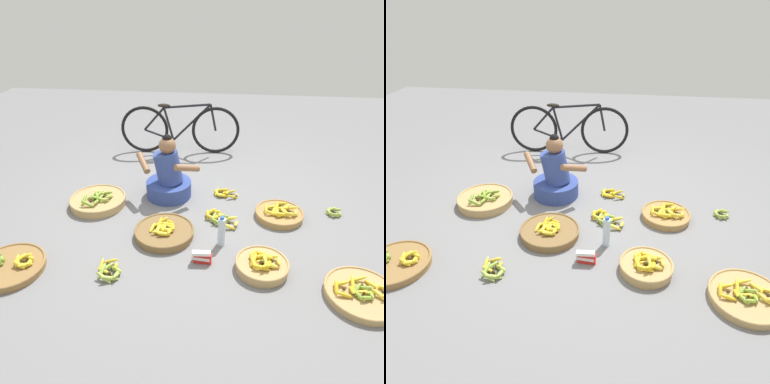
{
  "view_description": "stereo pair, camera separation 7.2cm",
  "coord_description": "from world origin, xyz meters",
  "views": [
    {
      "loc": [
        0.33,
        -3.2,
        2.1
      ],
      "look_at": [
        0.0,
        -0.2,
        0.35
      ],
      "focal_mm": 32.84,
      "sensor_mm": 36.0,
      "label": 1
    },
    {
      "loc": [
        0.41,
        -3.19,
        2.1
      ],
      "look_at": [
        0.0,
        -0.2,
        0.35
      ],
      "focal_mm": 32.84,
      "sensor_mm": 36.0,
      "label": 2
    }
  ],
  "objects": [
    {
      "name": "bicycle_leaning",
      "position": [
        -0.37,
        1.56,
        0.36
      ],
      "size": [
        1.7,
        0.17,
        0.73
      ],
      "color": "black",
      "rests_on": "ground"
    },
    {
      "name": "vendor_woman_front",
      "position": [
        -0.33,
        0.3,
        0.24
      ],
      "size": [
        0.75,
        0.52,
        0.75
      ],
      "color": "#334793",
      "rests_on": "ground"
    },
    {
      "name": "banana_basket_near_vendor",
      "position": [
        1.44,
        -1.09,
        0.04
      ],
      "size": [
        0.58,
        0.58,
        0.13
      ],
      "color": "tan",
      "rests_on": "ground"
    },
    {
      "name": "ground_plane",
      "position": [
        0.0,
        0.0,
        0.0
      ],
      "size": [
        10.0,
        10.0,
        0.0
      ],
      "primitive_type": "plane",
      "color": "slate"
    },
    {
      "name": "water_bottle",
      "position": [
        0.32,
        -0.55,
        0.15
      ],
      "size": [
        0.07,
        0.07,
        0.31
      ],
      "color": "silver",
      "rests_on": "ground"
    },
    {
      "name": "banana_basket_mid_right",
      "position": [
        -0.24,
        -0.48,
        0.05
      ],
      "size": [
        0.58,
        0.58,
        0.14
      ],
      "color": "brown",
      "rests_on": "ground"
    },
    {
      "name": "loose_bananas_back_left",
      "position": [
        0.29,
        -0.17,
        0.03
      ],
      "size": [
        0.37,
        0.33,
        0.09
      ],
      "color": "#9EB747",
      "rests_on": "ground"
    },
    {
      "name": "packet_carton_stack",
      "position": [
        0.16,
        -0.82,
        0.06
      ],
      "size": [
        0.18,
        0.07,
        0.12
      ],
      "color": "red",
      "rests_on": "ground"
    },
    {
      "name": "banana_basket_front_right",
      "position": [
        0.68,
        -0.86,
        0.06
      ],
      "size": [
        0.46,
        0.46,
        0.16
      ],
      "color": "tan",
      "rests_on": "ground"
    },
    {
      "name": "loose_bananas_near_bicycle",
      "position": [
        1.5,
        0.09,
        0.03
      ],
      "size": [
        0.18,
        0.18,
        0.08
      ],
      "color": "#9EB747",
      "rests_on": "ground"
    },
    {
      "name": "loose_bananas_back_right",
      "position": [
        -0.61,
        -1.06,
        0.03
      ],
      "size": [
        0.24,
        0.28,
        0.09
      ],
      "color": "#9EB747",
      "rests_on": "ground"
    },
    {
      "name": "banana_basket_mid_left",
      "position": [
        -1.08,
        0.0,
        0.06
      ],
      "size": [
        0.61,
        0.61,
        0.17
      ],
      "color": "tan",
      "rests_on": "ground"
    },
    {
      "name": "banana_basket_back_center",
      "position": [
        0.91,
        -0.02,
        0.05
      ],
      "size": [
        0.51,
        0.51,
        0.14
      ],
      "color": "#A87F47",
      "rests_on": "ground"
    },
    {
      "name": "banana_basket_front_left",
      "position": [
        -1.47,
        -1.1,
        0.04
      ],
      "size": [
        0.59,
        0.59,
        0.13
      ],
      "color": "olive",
      "rests_on": "ground"
    },
    {
      "name": "loose_bananas_front_center",
      "position": [
        0.31,
        0.37,
        0.03
      ],
      "size": [
        0.3,
        0.21,
        0.09
      ],
      "color": "gold",
      "rests_on": "ground"
    }
  ]
}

